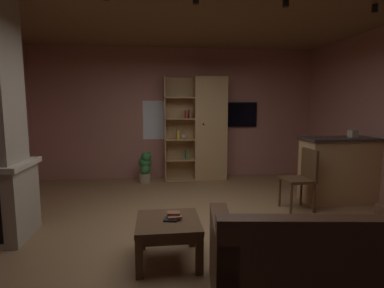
{
  "coord_description": "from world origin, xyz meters",
  "views": [
    {
      "loc": [
        -0.49,
        -3.57,
        1.56
      ],
      "look_at": [
        0.0,
        0.4,
        1.05
      ],
      "focal_mm": 28.03,
      "sensor_mm": 36.0,
      "label": 1
    }
  ],
  "objects": [
    {
      "name": "window_pane_back",
      "position": [
        -0.44,
        2.93,
        1.26
      ],
      "size": [
        0.61,
        0.01,
        0.82
      ],
      "primitive_type": "cube",
      "color": "white"
    },
    {
      "name": "bookshelf_cabinet",
      "position": [
        0.58,
        2.69,
        1.07
      ],
      "size": [
        1.3,
        0.41,
        2.16
      ],
      "color": "tan",
      "rests_on": "ground"
    },
    {
      "name": "kitchen_bar_counter",
      "position": [
        2.56,
        0.88,
        0.53
      ],
      "size": [
        1.4,
        0.58,
        1.06
      ],
      "color": "tan",
      "rests_on": "ground"
    },
    {
      "name": "track_light_spot_3",
      "position": [
        0.98,
        -0.2,
        2.7
      ],
      "size": [
        0.07,
        0.07,
        0.09
      ],
      "primitive_type": "cylinder",
      "color": "black"
    },
    {
      "name": "floor",
      "position": [
        0.0,
        0.0,
        -0.01
      ],
      "size": [
        6.02,
        5.86,
        0.02
      ],
      "primitive_type": "cube",
      "color": "olive",
      "rests_on": "ground"
    },
    {
      "name": "coffee_table",
      "position": [
        -0.37,
        -0.69,
        0.34
      ],
      "size": [
        0.63,
        0.65,
        0.43
      ],
      "color": "#4C331E",
      "rests_on": "ground"
    },
    {
      "name": "leather_couch",
      "position": [
        0.76,
        -1.53,
        0.3
      ],
      "size": [
        1.77,
        1.09,
        0.84
      ],
      "color": "#4C2D1E",
      "rests_on": "ground"
    },
    {
      "name": "table_book_0",
      "position": [
        -0.35,
        -0.7,
        0.44
      ],
      "size": [
        0.15,
        0.13,
        0.02
      ],
      "primitive_type": "cube",
      "rotation": [
        0.0,
        0.0,
        -0.21
      ],
      "color": "black",
      "rests_on": "coffee_table"
    },
    {
      "name": "table_book_1",
      "position": [
        -0.31,
        -0.69,
        0.46
      ],
      "size": [
        0.15,
        0.1,
        0.02
      ],
      "primitive_type": "cube",
      "rotation": [
        0.0,
        0.0,
        0.1
      ],
      "color": "brown",
      "rests_on": "coffee_table"
    },
    {
      "name": "table_book_2",
      "position": [
        -0.32,
        -0.64,
        0.48
      ],
      "size": [
        0.14,
        0.11,
        0.02
      ],
      "primitive_type": "cube",
      "rotation": [
        0.0,
        0.0,
        -0.13
      ],
      "color": "brown",
      "rests_on": "coffee_table"
    },
    {
      "name": "wall_mounted_tv",
      "position": [
        1.27,
        2.9,
        1.37
      ],
      "size": [
        0.96,
        0.06,
        0.54
      ],
      "color": "black"
    },
    {
      "name": "track_light_spot_4",
      "position": [
        2.11,
        -0.14,
        2.7
      ],
      "size": [
        0.07,
        0.07,
        0.09
      ],
      "primitive_type": "cylinder",
      "color": "black"
    },
    {
      "name": "tissue_box",
      "position": [
        2.71,
        0.94,
        1.11
      ],
      "size": [
        0.13,
        0.13,
        0.11
      ],
      "primitive_type": "cube",
      "rotation": [
        0.0,
        0.0,
        0.08
      ],
      "color": "#BFB299",
      "rests_on": "kitchen_bar_counter"
    },
    {
      "name": "track_light_spot_2",
      "position": [
        -0.03,
        -0.17,
        2.7
      ],
      "size": [
        0.07,
        0.07,
        0.09
      ],
      "primitive_type": "cylinder",
      "color": "black"
    },
    {
      "name": "potted_floor_plant",
      "position": [
        -0.7,
        2.51,
        0.33
      ],
      "size": [
        0.27,
        0.3,
        0.64
      ],
      "color": "#9E896B",
      "rests_on": "ground"
    },
    {
      "name": "dining_chair",
      "position": [
        1.69,
        0.59,
        0.53
      ],
      "size": [
        0.44,
        0.44,
        0.92
      ],
      "color": "#4C331E",
      "rests_on": "ground"
    },
    {
      "name": "wall_back",
      "position": [
        0.0,
        2.96,
        1.39
      ],
      "size": [
        6.14,
        0.06,
        2.77
      ],
      "primitive_type": "cube",
      "color": "#AD7060",
      "rests_on": "ground"
    }
  ]
}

